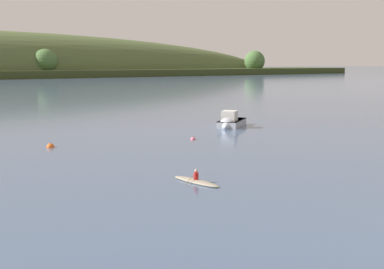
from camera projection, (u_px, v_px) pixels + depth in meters
fishing_boat_moored at (231, 123)px, 66.05m from camera, size 6.31×5.77×3.90m
canoe_with_paddler at (196, 181)px, 35.78m from camera, size 1.79×4.36×1.02m
mooring_buoy_foreground at (50, 147)px, 50.49m from camera, size 0.75×0.75×0.83m
mooring_buoy_midchannel at (193, 139)px, 55.53m from camera, size 0.53×0.53×0.61m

